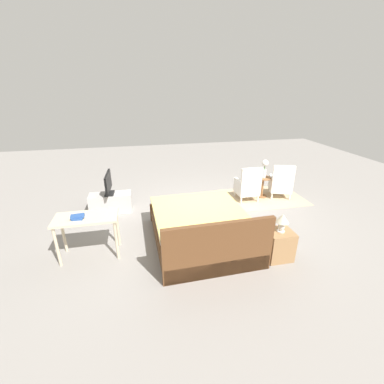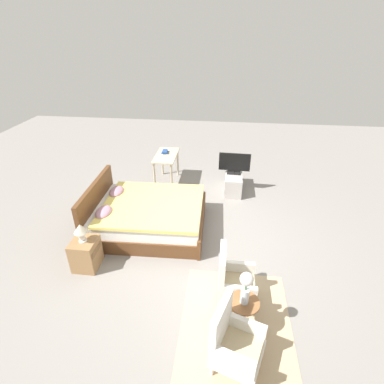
% 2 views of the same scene
% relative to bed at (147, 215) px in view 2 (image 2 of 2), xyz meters
% --- Properties ---
extents(ground_plane, '(16.00, 16.00, 0.00)m').
position_rel_bed_xyz_m(ground_plane, '(-0.25, -0.97, -0.30)').
color(ground_plane, gray).
extents(floor_rug, '(2.10, 1.50, 0.01)m').
position_rel_bed_xyz_m(floor_rug, '(-2.14, -1.74, -0.29)').
color(floor_rug, tan).
rests_on(floor_rug, ground_plane).
extents(bed, '(1.82, 2.19, 0.96)m').
position_rel_bed_xyz_m(bed, '(0.00, 0.00, 0.00)').
color(bed, brown).
rests_on(bed, ground_plane).
extents(armchair_by_window_left, '(0.68, 0.68, 0.92)m').
position_rel_bed_xyz_m(armchair_by_window_left, '(-2.60, -1.69, 0.09)').
color(armchair_by_window_left, white).
rests_on(armchair_by_window_left, floor_rug).
extents(armchair_by_window_right, '(0.54, 0.54, 0.92)m').
position_rel_bed_xyz_m(armchair_by_window_right, '(-1.65, -1.68, 0.09)').
color(armchair_by_window_right, white).
rests_on(armchair_by_window_right, floor_rug).
extents(side_table, '(0.40, 0.40, 0.55)m').
position_rel_bed_xyz_m(side_table, '(-2.14, -1.80, 0.05)').
color(side_table, '#936038').
rests_on(side_table, ground_plane).
extents(flower_vase, '(0.17, 0.17, 0.48)m').
position_rel_bed_xyz_m(flower_vase, '(-2.14, -1.80, 0.55)').
color(flower_vase, silver).
rests_on(flower_vase, side_table).
extents(nightstand, '(0.44, 0.41, 0.53)m').
position_rel_bed_xyz_m(nightstand, '(-1.19, 0.74, -0.03)').
color(nightstand, '#997047').
rests_on(nightstand, ground_plane).
extents(table_lamp, '(0.22, 0.22, 0.33)m').
position_rel_bed_xyz_m(table_lamp, '(-1.19, 0.75, 0.44)').
color(table_lamp, silver).
rests_on(table_lamp, nightstand).
extents(tv_stand, '(0.96, 0.40, 0.46)m').
position_rel_bed_xyz_m(tv_stand, '(1.80, -1.70, -0.07)').
color(tv_stand, '#B7B2AD').
rests_on(tv_stand, ground_plane).
extents(tv_flatscreen, '(0.21, 0.74, 0.51)m').
position_rel_bed_xyz_m(tv_flatscreen, '(1.80, -1.70, 0.42)').
color(tv_flatscreen, black).
rests_on(tv_flatscreen, tv_stand).
extents(vanity_desk, '(1.04, 0.52, 0.77)m').
position_rel_bed_xyz_m(vanity_desk, '(2.01, -0.01, 0.35)').
color(vanity_desk, beige).
rests_on(vanity_desk, ground_plane).
extents(book_stack, '(0.22, 0.16, 0.07)m').
position_rel_bed_xyz_m(book_stack, '(2.13, 0.04, 0.50)').
color(book_stack, '#284C8E').
rests_on(book_stack, vanity_desk).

